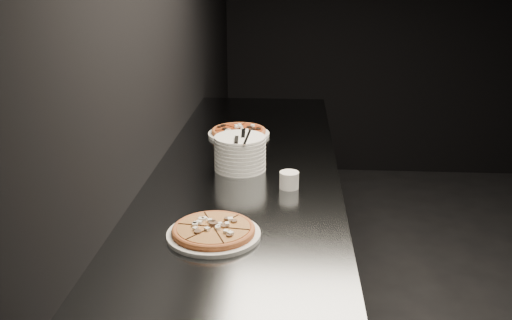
# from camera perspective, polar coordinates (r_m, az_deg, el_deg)

# --- Properties ---
(wall_left) EXTENTS (0.02, 5.00, 2.80)m
(wall_left) POSITION_cam_1_polar(r_m,az_deg,el_deg) (2.29, -10.40, 11.07)
(wall_left) COLOR black
(wall_left) RESTS_ON floor
(counter) EXTENTS (0.74, 2.44, 0.92)m
(counter) POSITION_cam_1_polar(r_m,az_deg,el_deg) (2.54, -0.85, -10.31)
(counter) COLOR slate
(counter) RESTS_ON floor
(pizza_mushroom) EXTENTS (0.29, 0.29, 0.03)m
(pizza_mushroom) POSITION_cam_1_polar(r_m,az_deg,el_deg) (1.75, -4.26, -7.11)
(pizza_mushroom) COLOR white
(pizza_mushroom) RESTS_ON counter
(pizza_tomato) EXTENTS (0.34, 0.34, 0.03)m
(pizza_tomato) POSITION_cam_1_polar(r_m,az_deg,el_deg) (2.75, -1.74, 2.83)
(pizza_tomato) COLOR white
(pizza_tomato) RESTS_ON counter
(plate_stack) EXTENTS (0.20, 0.20, 0.14)m
(plate_stack) POSITION_cam_1_polar(r_m,az_deg,el_deg) (2.28, -1.61, 0.71)
(plate_stack) COLOR white
(plate_stack) RESTS_ON counter
(cutlery) EXTENTS (0.08, 0.22, 0.01)m
(cutlery) POSITION_cam_1_polar(r_m,az_deg,el_deg) (2.25, -1.45, 2.31)
(cutlery) COLOR silver
(cutlery) RESTS_ON plate_stack
(ramekin) EXTENTS (0.07, 0.07, 0.06)m
(ramekin) POSITION_cam_1_polar(r_m,az_deg,el_deg) (2.11, 3.34, -1.97)
(ramekin) COLOR silver
(ramekin) RESTS_ON counter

